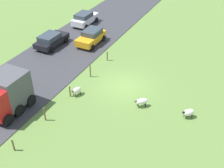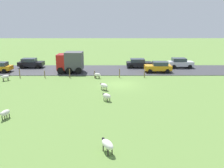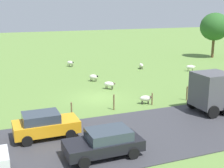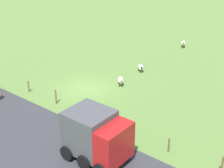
% 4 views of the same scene
% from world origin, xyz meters
% --- Properties ---
extents(ground_plane, '(160.00, 160.00, 0.00)m').
position_xyz_m(ground_plane, '(0.00, 0.00, 0.00)').
color(ground_plane, olive).
extents(road_strip, '(8.00, 80.00, 0.06)m').
position_xyz_m(road_strip, '(8.77, 0.00, 0.03)').
color(road_strip, '#38383D').
rests_on(road_strip, ground_plane).
extents(sheep_1, '(1.05, 1.14, 0.81)m').
position_xyz_m(sheep_1, '(-6.88, 14.98, 0.55)').
color(sheep_1, white).
rests_on(sheep_1, ground_plane).
extents(sheep_2, '(0.78, 1.10, 0.75)m').
position_xyz_m(sheep_2, '(3.19, 3.11, 0.50)').
color(sheep_2, silver).
rests_on(sheep_2, ground_plane).
extents(sheep_3, '(1.15, 0.71, 0.74)m').
position_xyz_m(sheep_3, '(-10.64, 9.81, 0.50)').
color(sheep_3, silver).
rests_on(sheep_3, ground_plane).
extents(sheep_4, '(1.15, 1.13, 0.79)m').
position_xyz_m(sheep_4, '(-2.47, 2.03, 0.53)').
color(sheep_4, white).
rests_on(sheep_4, ground_plane).
extents(sheep_5, '(1.24, 0.99, 0.81)m').
position_xyz_m(sheep_5, '(-15.74, 1.42, 0.56)').
color(sheep_5, white).
rests_on(sheep_5, ground_plane).
extents(sheep_6, '(1.07, 1.07, 0.78)m').
position_xyz_m(sheep_6, '(-6.29, 1.64, 0.50)').
color(sheep_6, silver).
rests_on(sheep_6, ground_plane).
extents(tree_1, '(4.55, 4.55, 7.18)m').
position_xyz_m(tree_1, '(-14.85, 25.01, 4.96)').
color(tree_1, brown).
rests_on(tree_1, ground_plane).
extents(fence_post_0, '(0.12, 0.12, 1.03)m').
position_xyz_m(fence_post_0, '(3.60, -3.47, 0.52)').
color(fence_post_0, brown).
rests_on(fence_post_0, ground_plane).
extents(fence_post_1, '(0.12, 0.12, 1.27)m').
position_xyz_m(fence_post_1, '(3.60, 0.02, 0.64)').
color(fence_post_1, brown).
rests_on(fence_post_1, ground_plane).
extents(fence_post_2, '(0.12, 0.12, 1.03)m').
position_xyz_m(fence_post_2, '(3.60, 3.52, 0.52)').
color(fence_post_2, brown).
rests_on(fence_post_2, ground_plane).
extents(fence_post_3, '(0.12, 0.12, 1.27)m').
position_xyz_m(fence_post_3, '(3.60, 7.01, 0.63)').
color(fence_post_3, brown).
rests_on(fence_post_3, ground_plane).
extents(fence_post_4, '(0.12, 0.12, 1.02)m').
position_xyz_m(fence_post_4, '(3.60, 10.50, 0.51)').
color(fence_post_4, brown).
rests_on(fence_post_4, ground_plane).
extents(truck_0, '(2.78, 3.82, 3.12)m').
position_xyz_m(truck_0, '(7.00, 7.38, 1.73)').
color(truck_0, '#B21919').
rests_on(truck_0, road_strip).
extents(car_1, '(2.18, 4.28, 1.48)m').
position_xyz_m(car_1, '(10.76, -3.45, 0.84)').
color(car_1, black).
rests_on(car_1, road_strip).
extents(car_3, '(2.11, 4.04, 1.62)m').
position_xyz_m(car_3, '(7.04, -6.06, 0.90)').
color(car_3, orange).
rests_on(car_3, road_strip).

